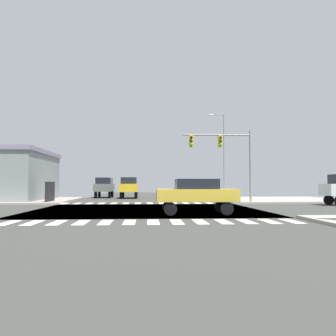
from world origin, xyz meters
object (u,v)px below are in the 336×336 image
object	(u,v)px
sedan_middle_4	(197,193)
suv_inner_4	(129,186)
suv_trailing_3	(104,186)
street_lamp	(222,149)
traffic_signal_mast	(224,149)

from	to	relation	value
sedan_middle_4	suv_inner_4	xyz separation A→B (m)	(-4.65, 21.18, 0.28)
sedan_middle_4	suv_inner_4	size ratio (longest dim) A/B	0.93
suv_trailing_3	sedan_middle_4	xyz separation A→B (m)	(7.65, -23.12, -0.28)
street_lamp	traffic_signal_mast	bearing A→B (deg)	-101.27
street_lamp	sedan_middle_4	world-z (taller)	street_lamp
traffic_signal_mast	suv_inner_4	bearing A→B (deg)	127.90
suv_trailing_3	traffic_signal_mast	bearing A→B (deg)	131.83
traffic_signal_mast	street_lamp	bearing A→B (deg)	78.73
street_lamp	suv_trailing_3	distance (m)	14.46
suv_trailing_3	sedan_middle_4	distance (m)	24.35
street_lamp	suv_trailing_3	world-z (taller)	street_lamp
sedan_middle_4	suv_inner_4	world-z (taller)	suv_inner_4
suv_trailing_3	sedan_middle_4	bearing A→B (deg)	108.30
sedan_middle_4	street_lamp	bearing A→B (deg)	-16.39
traffic_signal_mast	sedan_middle_4	world-z (taller)	traffic_signal_mast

